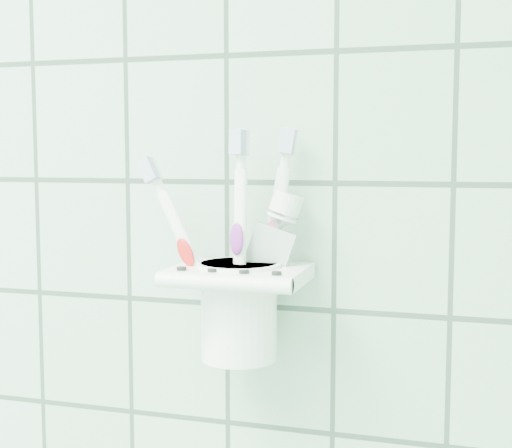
% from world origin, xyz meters
% --- Properties ---
extents(holder_bracket, '(0.12, 0.10, 0.04)m').
position_xyz_m(holder_bracket, '(0.65, 1.15, 1.29)').
color(holder_bracket, white).
rests_on(holder_bracket, wall_back).
extents(cup, '(0.08, 0.08, 0.09)m').
position_xyz_m(cup, '(0.65, 1.16, 1.26)').
color(cup, white).
rests_on(cup, holder_bracket).
extents(toothbrush_pink, '(0.09, 0.03, 0.19)m').
position_xyz_m(toothbrush_pink, '(0.65, 1.14, 1.32)').
color(toothbrush_pink, white).
rests_on(toothbrush_pink, cup).
extents(toothbrush_blue, '(0.02, 0.03, 0.20)m').
position_xyz_m(toothbrush_blue, '(0.65, 1.14, 1.32)').
color(toothbrush_blue, white).
rests_on(toothbrush_blue, cup).
extents(toothbrush_orange, '(0.04, 0.02, 0.20)m').
position_xyz_m(toothbrush_orange, '(0.66, 1.17, 1.32)').
color(toothbrush_orange, white).
rests_on(toothbrush_orange, cup).
extents(toothpaste_tube, '(0.07, 0.03, 0.16)m').
position_xyz_m(toothpaste_tube, '(0.64, 1.16, 1.30)').
color(toothpaste_tube, silver).
rests_on(toothpaste_tube, cup).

